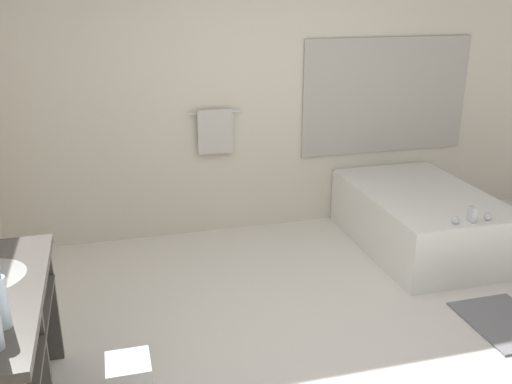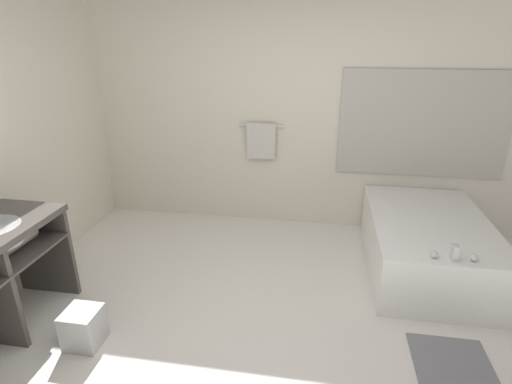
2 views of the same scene
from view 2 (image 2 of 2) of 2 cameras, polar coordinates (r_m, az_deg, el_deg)
ground_plane at (r=3.00m, az=0.01°, el=-22.52°), size 16.00×16.00×0.00m
wall_back_with_blinds at (r=4.42m, az=5.49°, el=11.90°), size 7.40×0.13×2.70m
bathtub at (r=4.08m, az=23.21°, el=-6.53°), size 1.04×1.61×0.64m
waste_bin at (r=3.25m, az=-23.41°, el=-17.33°), size 0.24×0.24×0.28m
bath_mat at (r=3.19m, az=26.58°, el=-22.00°), size 0.51×0.66×0.02m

